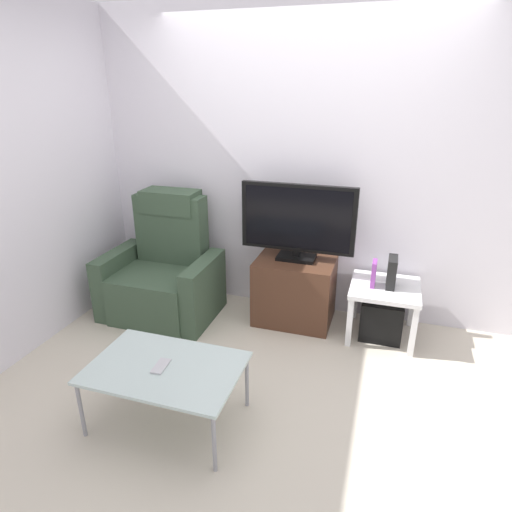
# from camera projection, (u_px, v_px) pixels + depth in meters

# --- Properties ---
(ground_plane) EXTENTS (6.40, 6.40, 0.00)m
(ground_plane) POSITION_uv_depth(u_px,v_px,m) (268.00, 374.00, 3.15)
(ground_plane) COLOR beige
(wall_back) EXTENTS (6.40, 0.06, 2.60)m
(wall_back) POSITION_uv_depth(u_px,v_px,m) (307.00, 167.00, 3.67)
(wall_back) COLOR silver
(wall_back) RESTS_ON ground
(wall_side) EXTENTS (0.06, 4.48, 2.60)m
(wall_side) POSITION_uv_depth(u_px,v_px,m) (25.00, 180.00, 3.20)
(wall_side) COLOR silver
(wall_side) RESTS_ON ground
(tv_stand) EXTENTS (0.66, 0.49, 0.57)m
(tv_stand) POSITION_uv_depth(u_px,v_px,m) (295.00, 290.00, 3.77)
(tv_stand) COLOR #4C2D1E
(tv_stand) RESTS_ON ground
(television) EXTENTS (0.95, 0.20, 0.64)m
(television) POSITION_uv_depth(u_px,v_px,m) (298.00, 221.00, 3.56)
(television) COLOR black
(television) RESTS_ON tv_stand
(recliner_armchair) EXTENTS (0.98, 0.78, 1.08)m
(recliner_armchair) POSITION_uv_depth(u_px,v_px,m) (164.00, 273.00, 3.91)
(recliner_armchair) COLOR #384C38
(recliner_armchair) RESTS_ON ground
(side_table) EXTENTS (0.54, 0.54, 0.45)m
(side_table) POSITION_uv_depth(u_px,v_px,m) (384.00, 294.00, 3.50)
(side_table) COLOR white
(side_table) RESTS_ON ground
(subwoofer_box) EXTENTS (0.33, 0.33, 0.33)m
(subwoofer_box) POSITION_uv_depth(u_px,v_px,m) (382.00, 317.00, 3.58)
(subwoofer_box) COLOR black
(subwoofer_box) RESTS_ON ground
(book_upright) EXTENTS (0.04, 0.13, 0.21)m
(book_upright) POSITION_uv_depth(u_px,v_px,m) (374.00, 273.00, 3.44)
(book_upright) COLOR purple
(book_upright) RESTS_ON side_table
(game_console) EXTENTS (0.07, 0.20, 0.24)m
(game_console) POSITION_uv_depth(u_px,v_px,m) (392.00, 272.00, 3.43)
(game_console) COLOR black
(game_console) RESTS_ON side_table
(coffee_table) EXTENTS (0.90, 0.60, 0.40)m
(coffee_table) POSITION_uv_depth(u_px,v_px,m) (165.00, 370.00, 2.58)
(coffee_table) COLOR #B2C6C1
(coffee_table) RESTS_ON ground
(cell_phone) EXTENTS (0.08, 0.15, 0.01)m
(cell_phone) POSITION_uv_depth(u_px,v_px,m) (161.00, 366.00, 2.57)
(cell_phone) COLOR #B7B7BC
(cell_phone) RESTS_ON coffee_table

